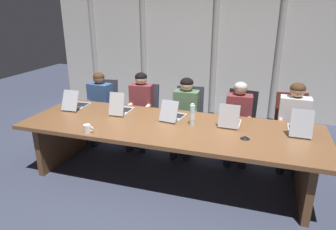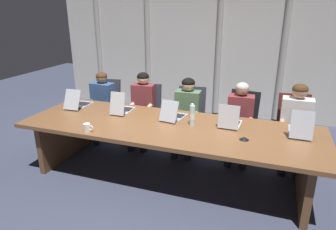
# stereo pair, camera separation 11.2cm
# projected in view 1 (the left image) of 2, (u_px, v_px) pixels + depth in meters

# --- Properties ---
(ground_plane) EXTENTS (13.67, 13.67, 0.00)m
(ground_plane) POSITION_uv_depth(u_px,v_px,m) (169.00, 176.00, 4.02)
(ground_plane) COLOR #383D51
(conference_table) EXTENTS (3.76, 1.22, 0.73)m
(conference_table) POSITION_uv_depth(u_px,v_px,m) (169.00, 136.00, 3.83)
(conference_table) COLOR brown
(conference_table) RESTS_ON ground_plane
(curtain_backdrop) EXTENTS (6.84, 0.17, 2.88)m
(curtain_backdrop) POSITION_uv_depth(u_px,v_px,m) (211.00, 44.00, 6.03)
(curtain_backdrop) COLOR beige
(curtain_backdrop) RESTS_ON ground_plane
(laptop_left_end) EXTENTS (0.26, 0.46, 0.29)m
(laptop_left_end) POSITION_uv_depth(u_px,v_px,m) (77.00, 104.00, 4.43)
(laptop_left_end) COLOR #A8ADB7
(laptop_left_end) RESTS_ON conference_table
(laptop_left_mid) EXTENTS (0.22, 0.43, 0.32)m
(laptop_left_mid) POSITION_uv_depth(u_px,v_px,m) (121.00, 109.00, 4.21)
(laptop_left_mid) COLOR #BCBCC1
(laptop_left_mid) RESTS_ON conference_table
(laptop_center) EXTENTS (0.29, 0.44, 0.28)m
(laptop_center) POSITION_uv_depth(u_px,v_px,m) (173.00, 115.00, 3.99)
(laptop_center) COLOR #A8ADB7
(laptop_center) RESTS_ON conference_table
(laptop_right_mid) EXTENTS (0.26, 0.37, 0.30)m
(laptop_right_mid) POSITION_uv_depth(u_px,v_px,m) (230.00, 121.00, 3.76)
(laptop_right_mid) COLOR #BCBCC1
(laptop_right_mid) RESTS_ON conference_table
(laptop_right_end) EXTENTS (0.25, 0.44, 0.33)m
(laptop_right_end) POSITION_uv_depth(u_px,v_px,m) (299.00, 128.00, 3.54)
(laptop_right_end) COLOR #A8ADB7
(laptop_right_end) RESTS_ON conference_table
(office_chair_left_end) EXTENTS (0.60, 0.60, 0.96)m
(office_chair_left_end) POSITION_uv_depth(u_px,v_px,m) (103.00, 115.00, 5.23)
(office_chair_left_end) COLOR #2D2D38
(office_chair_left_end) RESTS_ON ground_plane
(office_chair_left_mid) EXTENTS (0.60, 0.60, 0.94)m
(office_chair_left_mid) POSITION_uv_depth(u_px,v_px,m) (143.00, 120.00, 5.02)
(office_chair_left_mid) COLOR #2D2D38
(office_chair_left_mid) RESTS_ON ground_plane
(office_chair_center) EXTENTS (0.60, 0.60, 0.95)m
(office_chair_center) POSITION_uv_depth(u_px,v_px,m) (188.00, 125.00, 4.79)
(office_chair_center) COLOR #2D2D38
(office_chair_center) RESTS_ON ground_plane
(office_chair_right_mid) EXTENTS (0.60, 0.61, 0.96)m
(office_chair_right_mid) POSITION_uv_depth(u_px,v_px,m) (238.00, 131.00, 4.57)
(office_chair_right_mid) COLOR black
(office_chair_right_mid) RESTS_ON ground_plane
(office_chair_right_end) EXTENTS (0.60, 0.61, 0.98)m
(office_chair_right_end) POSITION_uv_depth(u_px,v_px,m) (290.00, 137.00, 4.36)
(office_chair_right_end) COLOR #511E19
(office_chair_right_end) RESTS_ON ground_plane
(person_left_end) EXTENTS (0.43, 0.57, 1.13)m
(person_left_end) POSITION_uv_depth(u_px,v_px,m) (97.00, 103.00, 4.99)
(person_left_end) COLOR #335184
(person_left_end) RESTS_ON ground_plane
(person_left_mid) EXTENTS (0.40, 0.57, 1.18)m
(person_left_mid) POSITION_uv_depth(u_px,v_px,m) (140.00, 106.00, 4.76)
(person_left_mid) COLOR brown
(person_left_mid) RESTS_ON ground_plane
(person_center) EXTENTS (0.40, 0.56, 1.15)m
(person_center) POSITION_uv_depth(u_px,v_px,m) (185.00, 111.00, 4.55)
(person_center) COLOR #4C6B4C
(person_center) RESTS_ON ground_plane
(person_right_mid) EXTENTS (0.40, 0.56, 1.14)m
(person_right_mid) POSITION_uv_depth(u_px,v_px,m) (238.00, 117.00, 4.33)
(person_right_mid) COLOR brown
(person_right_mid) RESTS_ON ground_plane
(person_right_end) EXTENTS (0.43, 0.55, 1.18)m
(person_right_end) POSITION_uv_depth(u_px,v_px,m) (294.00, 120.00, 4.11)
(person_right_end) COLOR silver
(person_right_end) RESTS_ON ground_plane
(water_bottle_primary) EXTENTS (0.07, 0.07, 0.28)m
(water_bottle_primary) POSITION_uv_depth(u_px,v_px,m) (192.00, 115.00, 3.75)
(water_bottle_primary) COLOR silver
(water_bottle_primary) RESTS_ON conference_table
(coffee_mug_near) EXTENTS (0.13, 0.08, 0.10)m
(coffee_mug_near) POSITION_uv_depth(u_px,v_px,m) (87.00, 128.00, 3.55)
(coffee_mug_near) COLOR white
(coffee_mug_near) RESTS_ON conference_table
(conference_mic_left_side) EXTENTS (0.11, 0.11, 0.03)m
(conference_mic_left_side) POSITION_uv_depth(u_px,v_px,m) (245.00, 137.00, 3.38)
(conference_mic_left_side) COLOR black
(conference_mic_left_side) RESTS_ON conference_table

